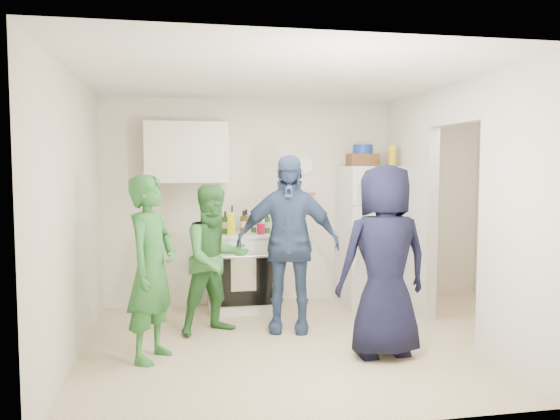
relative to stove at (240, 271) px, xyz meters
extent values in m
plane|color=beige|center=(0.80, -1.37, -0.46)|extent=(4.80, 4.80, 0.00)
plane|color=silver|center=(0.80, 0.33, 0.79)|extent=(4.80, 0.00, 4.80)
plane|color=silver|center=(0.80, -3.07, 0.79)|extent=(4.80, 0.00, 4.80)
plane|color=silver|center=(-1.60, -1.37, 0.79)|extent=(0.00, 3.40, 3.40)
plane|color=white|center=(0.80, -1.37, 2.04)|extent=(4.80, 4.80, 0.00)
cube|color=silver|center=(2.00, -0.27, 0.79)|extent=(0.12, 1.20, 2.50)
cube|color=silver|center=(2.00, -2.47, 0.79)|extent=(0.12, 1.20, 2.50)
cube|color=silver|center=(2.00, -1.37, 1.84)|extent=(0.12, 1.00, 0.40)
cube|color=white|center=(0.00, 0.00, 0.00)|extent=(0.77, 0.64, 0.91)
cube|color=silver|center=(-0.60, 0.15, 1.39)|extent=(0.95, 0.34, 0.70)
cube|color=silver|center=(1.60, -0.03, 0.39)|extent=(0.70, 0.68, 1.69)
cube|color=brown|center=(1.50, 0.02, 1.31)|extent=(0.35, 0.25, 0.15)
cylinder|color=navy|center=(1.50, 0.02, 1.44)|extent=(0.24, 0.24, 0.11)
cylinder|color=yellow|center=(1.82, -0.13, 1.36)|extent=(0.09, 0.09, 0.25)
cylinder|color=white|center=(0.85, 0.31, 1.24)|extent=(0.22, 0.02, 0.22)
cube|color=olive|center=(0.80, 0.28, 0.89)|extent=(0.35, 0.08, 0.03)
cube|color=black|center=(3.18, -1.17, 1.19)|extent=(0.03, 0.70, 0.80)
cube|color=white|center=(3.16, -1.17, 1.19)|extent=(0.04, 0.76, 0.86)
cube|color=white|center=(3.14, -1.17, 1.54)|extent=(0.04, 0.82, 0.18)
cylinder|color=yellow|center=(-0.12, -0.22, 0.58)|extent=(0.09, 0.09, 0.25)
cylinder|color=#B00B2C|center=(0.22, -0.20, 0.52)|extent=(0.09, 0.09, 0.12)
imported|color=#2D6F2C|center=(-0.94, -1.53, 0.35)|extent=(0.61, 0.70, 1.61)
imported|color=#3D8239|center=(-0.34, -0.84, 0.29)|extent=(0.89, 0.81, 1.50)
imported|color=#364577|center=(0.39, -0.89, 0.44)|extent=(1.13, 0.69, 1.80)
imported|color=black|center=(1.08, -1.81, 0.40)|extent=(0.87, 0.60, 1.71)
imported|color=black|center=(2.82, -1.29, 0.35)|extent=(0.71, 1.11, 1.62)
cylinder|color=brown|center=(-0.29, 0.10, 0.58)|extent=(0.07, 0.07, 0.25)
cylinder|color=#1F521B|center=(-0.18, -0.09, 0.59)|extent=(0.07, 0.07, 0.26)
cylinder|color=silver|center=(-0.07, 0.16, 0.61)|extent=(0.06, 0.06, 0.31)
cylinder|color=brown|center=(0.04, -0.07, 0.59)|extent=(0.07, 0.07, 0.27)
cylinder|color=#8E949E|center=(0.10, 0.18, 0.59)|extent=(0.07, 0.07, 0.26)
cylinder|color=#13341C|center=(0.17, 0.00, 0.58)|extent=(0.06, 0.06, 0.24)
cylinder|color=olive|center=(0.25, 0.13, 0.59)|extent=(0.07, 0.07, 0.26)
cylinder|color=silver|center=(-0.29, -0.13, 0.59)|extent=(0.06, 0.06, 0.28)
cylinder|color=#5B290F|center=(0.06, 0.11, 0.58)|extent=(0.08, 0.08, 0.25)
cylinder|color=#205D23|center=(0.31, -0.10, 0.58)|extent=(0.07, 0.07, 0.25)
cylinder|color=olive|center=(-0.22, 0.05, 0.59)|extent=(0.07, 0.07, 0.26)
camera|label=1|loc=(-0.70, -6.32, 1.21)|focal=35.00mm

